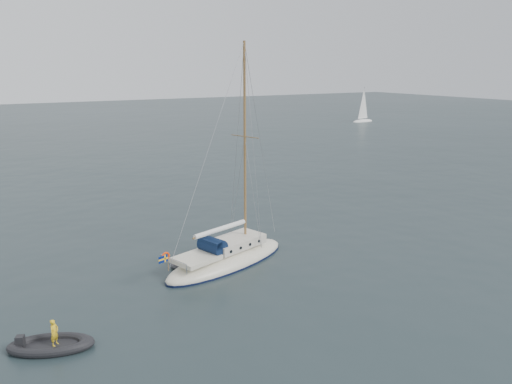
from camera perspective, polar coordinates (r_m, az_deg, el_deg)
ground at (r=30.29m, az=0.83°, el=-7.94°), size 300.00×300.00×0.00m
sailboat at (r=29.67m, az=-3.35°, el=-6.34°), size 9.40×2.82×13.38m
dinghy at (r=30.30m, az=-7.65°, el=-7.69°), size 2.85×1.29×0.41m
rib at (r=23.21m, az=-22.42°, el=-15.81°), size 3.53×1.60×1.33m
distant_yacht_b at (r=108.58m, az=12.17°, el=9.59°), size 5.83×3.11×7.72m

